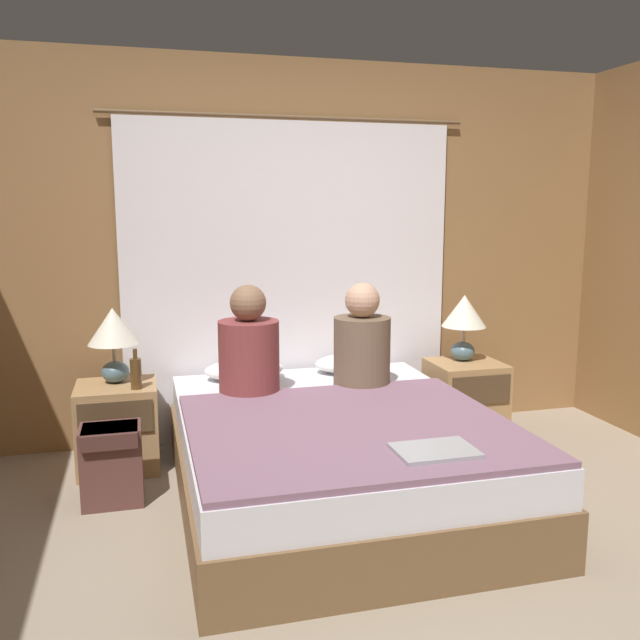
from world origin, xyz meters
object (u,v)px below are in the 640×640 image
Objects in this scene: lamp_right at (464,317)px; person_left_in_bed at (249,350)px; lamp_left at (113,333)px; person_right_in_bed at (362,344)px; bed at (335,456)px; beer_bottle_on_left_stand at (136,373)px; pillow_right at (352,363)px; nightstand_left at (118,427)px; nightstand_right at (465,399)px; pillow_left at (244,370)px; laptop_on_bed at (435,451)px; backpack_on_floor at (112,460)px.

lamp_right is 0.70× the size of person_left_in_bed.
person_left_in_bed is at bearing -168.09° from lamp_right.
lamp_left is 0.70× the size of person_left_in_bed.
person_right_in_bed is at bearing 0.00° from person_left_in_bed.
bed is 8.71× the size of beer_bottle_on_left_stand.
beer_bottle_on_left_stand is at bearing 173.92° from person_right_in_bed.
person_right_in_bed is (-0.05, -0.36, 0.20)m from pillow_right.
nightstand_left and nightstand_right have the same top height.
person_left_in_bed is (-1.52, -0.26, 0.48)m from nightstand_right.
person_left_in_bed reaches higher than pillow_left.
pillow_left is at bearing 110.59° from laptop_on_bed.
laptop_on_bed is at bearing -47.37° from beer_bottle_on_left_stand.
beer_bottle_on_left_stand is (-1.02, 0.61, 0.37)m from bed.
person_right_in_bed is (-0.83, -0.26, 0.48)m from nightstand_right.
laptop_on_bed is at bearing -47.12° from nightstand_left.
person_left_in_bed is 2.72× the size of beer_bottle_on_left_stand.
nightstand_left is 0.49m from backpack_on_floor.
laptop_on_bed is 0.83× the size of backpack_on_floor.
backpack_on_floor is at bearing -91.92° from lamp_left.
lamp_right is 1.52m from pillow_left.
bed is 1.35m from nightstand_right.
beer_bottle_on_left_stand is (-1.37, -0.22, 0.08)m from pillow_right.
beer_bottle_on_left_stand is at bearing 69.70° from backpack_on_floor.
beer_bottle_on_left_stand is (-0.66, -0.22, 0.08)m from pillow_left.
laptop_on_bed is at bearing -121.38° from nightstand_right.
laptop_on_bed reaches higher than backpack_on_floor.
pillow_left is at bearing 36.87° from backpack_on_floor.
person_right_in_bed is at bearing 9.16° from backpack_on_floor.
pillow_left is (-1.49, 0.10, 0.27)m from nightstand_right.
lamp_left reaches higher than nightstand_right.
nightstand_right is at bearing 9.68° from person_left_in_bed.
pillow_left reaches higher than nightstand_left.
beer_bottle_on_left_stand is (0.12, -0.12, 0.35)m from nightstand_left.
nightstand_left is (-1.14, 0.73, 0.02)m from bed.
lamp_left is (-1.14, 0.79, 0.58)m from bed.
pillow_left is 0.72m from pillow_right.
lamp_right is at bearing 1.54° from nightstand_left.
bed is 1.18m from backpack_on_floor.
person_left_in_bed is at bearing -93.63° from pillow_left.
bed is 4.58× the size of lamp_right.
pillow_left is 1.69m from laptop_on_bed.
person_left_in_bed is 1.38m from laptop_on_bed.
beer_bottle_on_left_stand reaches higher than nightstand_left.
lamp_left reaches higher than nightstand_left.
nightstand_left is 1.52m from pillow_right.
pillow_right is at bearing 3.95° from nightstand_left.
pillow_left is (0.78, 0.10, 0.27)m from nightstand_left.
pillow_right is at bearing 26.09° from person_left_in_bed.
bed is 1.24m from beer_bottle_on_left_stand.
nightstand_left is 1.22× the size of backpack_on_floor.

